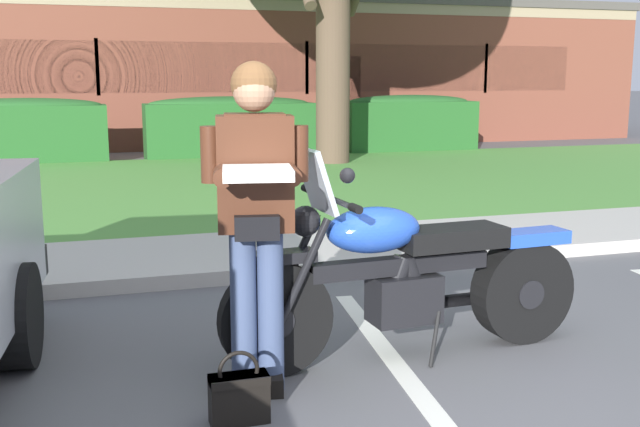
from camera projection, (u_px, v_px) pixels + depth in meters
curb_strip at (286, 271)px, 6.20m from camera, size 60.00×0.20×0.12m
concrete_walk at (262, 251)px, 7.01m from camera, size 60.00×1.50×0.08m
grass_lawn at (194, 186)px, 11.18m from camera, size 60.00×7.39×0.06m
stall_stripe_1 at (445, 427)px, 3.55m from camera, size 0.63×4.38×0.01m
motorcycle at (419, 275)px, 4.41m from camera, size 2.24×0.82×1.26m
rider_person at (256, 202)px, 3.79m from camera, size 0.53×0.62×1.70m
handbag at (239, 394)px, 3.59m from camera, size 0.28×0.13×0.36m
hedge_left at (23, 130)px, 14.09m from camera, size 3.02×0.90×1.24m
hedge_center_left at (230, 126)px, 15.24m from camera, size 3.40×0.90×1.24m
hedge_center_right at (408, 122)px, 16.40m from camera, size 2.93×0.90×1.24m
brick_building at (94, 71)px, 20.12m from camera, size 27.54×8.86×3.52m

